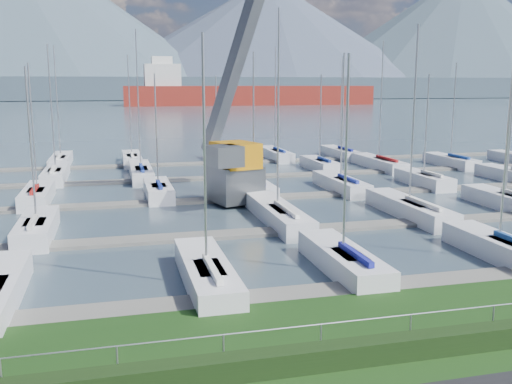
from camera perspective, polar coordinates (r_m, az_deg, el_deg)
name	(u,v)px	position (r m, az deg, el deg)	size (l,w,h in m)	color
water	(126,103)	(275.37, -12.87, 8.68)	(800.00, 540.00, 0.20)	#3F515D
hedge	(356,353)	(18.11, 10.01, -15.53)	(80.00, 0.70, 0.70)	black
fence	(352,321)	(18.08, 9.57, -12.59)	(0.04, 0.04, 80.00)	#9A9DA2
foothill	(122,88)	(345.22, -13.22, 10.10)	(900.00, 80.00, 12.00)	#3F505D
mountains	(128,28)	(421.76, -12.64, 15.73)	(1190.00, 360.00, 115.00)	#3E485B
docks	(210,200)	(42.58, -4.61, -0.85)	(90.00, 41.60, 0.25)	slate
crane	(238,125)	(42.15, -1.83, 6.68)	(7.17, 13.09, 22.35)	#525559
cargo_ship_mid	(239,96)	(239.64, -1.67, 9.60)	(103.13, 20.16, 21.50)	maroon
sailboat_fleet	(166,122)	(44.67, -8.97, 6.90)	(75.00, 50.66, 13.66)	navy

